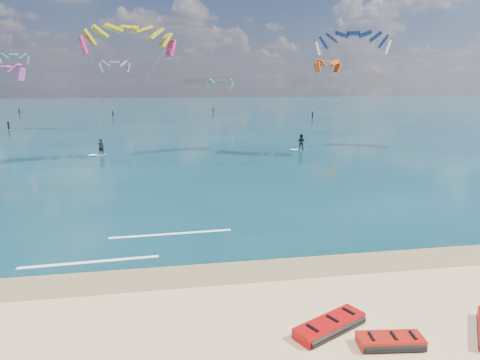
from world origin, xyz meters
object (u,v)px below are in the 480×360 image
at_px(packed_kite_left, 329,330).
at_px(packed_kite_mid, 390,346).
at_px(kitesurfer_far, 328,85).
at_px(kitesurfer_main, 115,84).

distance_m(packed_kite_left, packed_kite_mid, 1.92).
bearing_deg(kitesurfer_far, packed_kite_left, -106.71).
height_order(kitesurfer_main, kitesurfer_far, kitesurfer_main).
bearing_deg(kitesurfer_far, kitesurfer_main, -176.11).
bearing_deg(packed_kite_mid, packed_kite_left, 150.90).
relative_size(packed_kite_left, kitesurfer_main, 0.19).
bearing_deg(packed_kite_mid, kitesurfer_far, 79.32).
bearing_deg(kitesurfer_far, packed_kite_mid, -103.88).
bearing_deg(kitesurfer_main, packed_kite_mid, -112.67).
bearing_deg(kitesurfer_main, packed_kite_left, -114.45).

